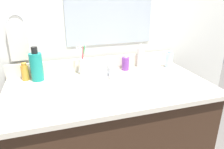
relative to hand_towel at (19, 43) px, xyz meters
The scene contains 15 objects.
vanity_cabinet 0.87m from the hand_towel, 32.85° to the right, with size 1.13×0.56×0.79m, color #382316.
countertop 0.63m from the hand_towel, 32.85° to the right, with size 1.18×0.61×0.03m, color beige.
backsplash 0.52m from the hand_towel, ahead, with size 1.18×0.02×0.09m, color beige.
back_wall 0.62m from the hand_towel, ahead, with size 2.28×0.04×1.30m, color silver.
mirror_panel 0.63m from the hand_towel, ahead, with size 0.60×0.01×0.56m, color #B2BCC6.
towel_ring 0.12m from the hand_towel, 90.00° to the left, with size 0.10×0.10×0.01m, color silver.
hand_towel is the anchor object (origin of this frame).
sink_basin 0.69m from the hand_towel, 35.07° to the right, with size 0.35×0.35×0.11m.
faucet 0.58m from the hand_towel, 18.30° to the right, with size 0.16×0.10×0.08m.
bottle_gel_clear 1.01m from the hand_towel, ahead, with size 0.05×0.05×0.12m.
bottle_mouthwash_teal 0.18m from the hand_towel, 47.06° to the right, with size 0.07×0.07×0.21m.
bottle_oil_amber 0.18m from the hand_towel, 75.73° to the right, with size 0.04×0.04×0.11m.
bottle_cream_purple 0.70m from the hand_towel, ahead, with size 0.05×0.05×0.11m.
bottle_lotion_white 0.81m from the hand_towel, ahead, with size 0.05×0.05×0.17m.
cup_white_ceramic 0.42m from the hand_towel, 11.61° to the right, with size 0.07×0.08×0.19m.
Camera 1 is at (-0.33, -1.08, 1.32)m, focal length 34.26 mm.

